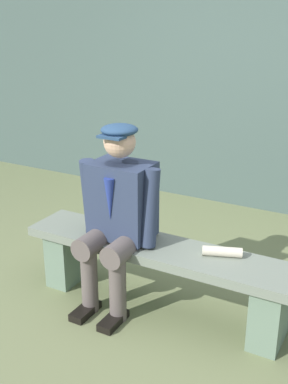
{
  "coord_description": "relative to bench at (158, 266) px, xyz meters",
  "views": [
    {
      "loc": [
        -1.25,
        2.46,
        1.84
      ],
      "look_at": [
        0.11,
        0.0,
        0.81
      ],
      "focal_mm": 44.47,
      "sensor_mm": 36.0,
      "label": 1
    }
  ],
  "objects": [
    {
      "name": "ground_plane",
      "position": [
        0.0,
        0.0,
        -0.31
      ],
      "size": [
        30.0,
        30.0,
        0.0
      ],
      "primitive_type": "plane",
      "color": "#6A744B"
    },
    {
      "name": "bench",
      "position": [
        0.0,
        0.0,
        0.0
      ],
      "size": [
        1.88,
        0.38,
        0.46
      ],
      "color": "slate",
      "rests_on": "ground"
    },
    {
      "name": "seated_man",
      "position": [
        0.27,
        0.06,
        0.36
      ],
      "size": [
        0.56,
        0.57,
        1.23
      ],
      "color": "#2B3751",
      "rests_on": "ground"
    },
    {
      "name": "rolled_magazine",
      "position": [
        -0.41,
        -0.06,
        0.18
      ],
      "size": [
        0.25,
        0.14,
        0.06
      ],
      "primitive_type": "cylinder",
      "rotation": [
        0.0,
        1.57,
        0.35
      ],
      "color": "beige",
      "rests_on": "bench"
    },
    {
      "name": "stadium_wall",
      "position": [
        0.0,
        -2.18,
        0.88
      ],
      "size": [
        12.0,
        0.24,
        2.38
      ],
      "primitive_type": "cube",
      "color": "#445751",
      "rests_on": "ground"
    }
  ]
}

